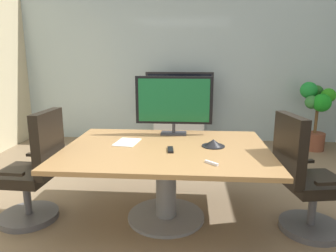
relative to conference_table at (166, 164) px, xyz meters
name	(u,v)px	position (x,y,z in m)	size (l,w,h in m)	color
ground_plane	(165,229)	(0.01, -0.21, -0.57)	(7.53, 7.53, 0.00)	#7A664C
wall_back_glass_partition	(180,62)	(0.01, 3.06, 0.91)	(5.99, 0.10, 2.96)	#9EB2B7
conference_table	(166,164)	(0.00, 0.00, 0.00)	(1.92, 1.40, 0.73)	olive
office_chair_left	(34,176)	(-1.26, -0.13, -0.11)	(0.60, 0.58, 1.09)	#4C4C51
office_chair_right	(305,184)	(1.26, -0.14, -0.11)	(0.63, 0.61, 1.09)	#4C4C51
tv_monitor	(174,102)	(0.04, 0.53, 0.52)	(0.84, 0.18, 0.64)	#333338
wall_display_unit	(179,120)	(0.02, 2.71, -0.13)	(1.20, 0.36, 1.31)	#B7BABC
potted_plant	(316,110)	(2.34, 2.51, 0.13)	(0.54, 0.58, 1.16)	brown
conference_phone	(213,143)	(0.45, 0.06, 0.20)	(0.22, 0.22, 0.07)	black
remote_control	(170,150)	(0.05, -0.11, 0.18)	(0.05, 0.17, 0.02)	black
whiteboard_marker	(211,163)	(0.40, -0.44, 0.18)	(0.13, 0.02, 0.02)	silver
paper_notepad	(127,142)	(-0.40, 0.13, 0.17)	(0.21, 0.30, 0.01)	white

